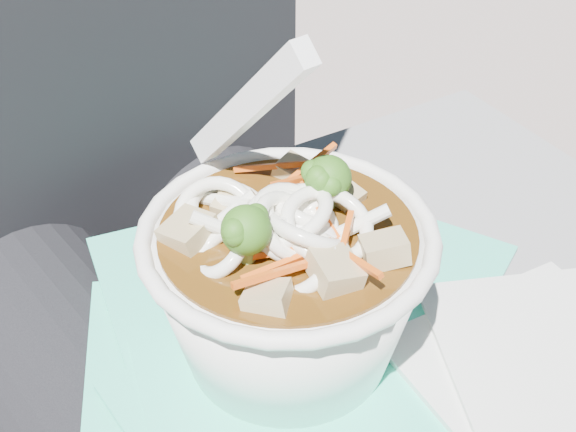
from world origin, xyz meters
TOP-DOWN VIEW (x-y plane):
  - person_body at (0.00, 0.09)m, footprint 0.34×0.94m
  - plastic_bag at (0.00, 0.01)m, footprint 0.32×0.35m
  - napkins at (0.10, -0.09)m, footprint 0.18×0.17m
  - udon_bowl at (-0.01, 0.02)m, footprint 0.16×0.16m

SIDE VIEW (x-z plane):
  - person_body at x=0.00m, z-range 0.05..1.05m
  - plastic_bag at x=0.00m, z-range 0.60..0.61m
  - napkins at x=0.10m, z-range 0.61..0.62m
  - udon_bowl at x=-0.01m, z-range 0.57..0.76m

